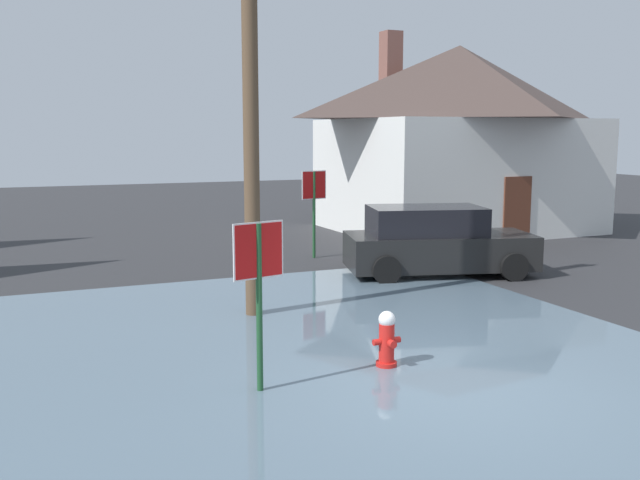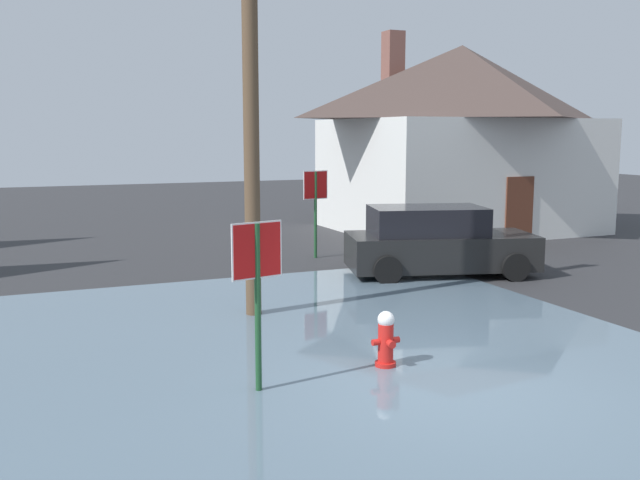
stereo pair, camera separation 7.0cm
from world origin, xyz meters
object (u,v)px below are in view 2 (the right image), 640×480
at_px(utility_pole, 250,49).
at_px(house, 460,135).
at_px(parked_car, 437,242).
at_px(fire_hydrant, 386,341).
at_px(stop_sign_far, 315,196).
at_px(stop_sign_near, 257,272).

relative_size(utility_pole, house, 1.05).
bearing_deg(parked_car, utility_pole, -158.61).
bearing_deg(fire_hydrant, stop_sign_far, 73.95).
relative_size(fire_hydrant, utility_pole, 0.09).
bearing_deg(stop_sign_near, fire_hydrant, 6.50).
relative_size(utility_pole, parked_car, 1.97).
height_order(stop_sign_near, fire_hydrant, stop_sign_near).
distance_m(stop_sign_near, stop_sign_far, 10.03).
relative_size(stop_sign_near, fire_hydrant, 2.66).
bearing_deg(stop_sign_far, utility_pole, -122.72).
relative_size(fire_hydrant, stop_sign_far, 0.36).
bearing_deg(utility_pole, fire_hydrant, -76.62).
height_order(stop_sign_near, parked_car, stop_sign_near).
bearing_deg(stop_sign_near, utility_pole, 73.54).
xyz_separation_m(utility_pole, house, (10.05, 8.61, -1.52)).
xyz_separation_m(utility_pole, parked_car, (5.10, 2.00, -3.97)).
xyz_separation_m(stop_sign_near, house, (11.16, 12.36, 1.64)).
relative_size(stop_sign_near, house, 0.25).
distance_m(stop_sign_far, house, 7.65).
distance_m(stop_sign_far, parked_car, 3.78).
bearing_deg(utility_pole, stop_sign_far, 57.28).
distance_m(utility_pole, stop_sign_far, 6.94).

